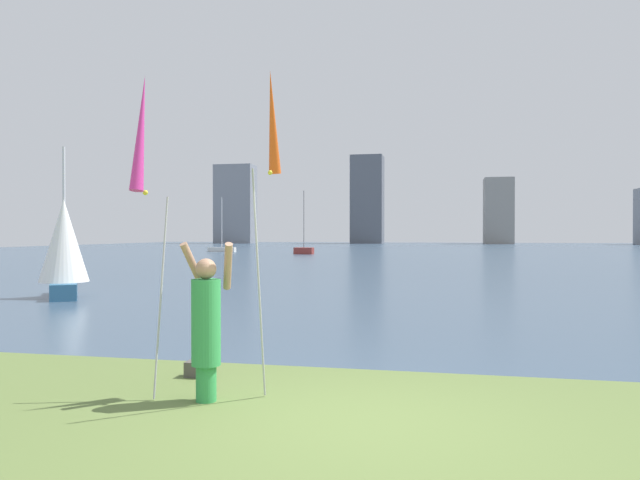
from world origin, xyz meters
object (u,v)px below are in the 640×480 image
object	(u,v)px
bag	(197,369)
sailboat_0	(304,250)
person	(206,323)
kite_flag_right	(272,130)
sailboat_4	(222,248)
sailboat_2	(64,248)
kite_flag_left	(142,139)

from	to	relation	value
bag	sailboat_0	xyz separation A→B (m)	(-9.56, 47.00, 0.26)
person	kite_flag_right	distance (m)	2.56
bag	sailboat_4	bearing A→B (deg)	110.81
kite_flag_right	sailboat_2	distance (m)	13.25
person	sailboat_4	size ratio (longest dim) A/B	0.33
person	sailboat_2	distance (m)	13.17
sailboat_0	kite_flag_left	bearing A→B (deg)	-78.87
person	kite_flag_left	bearing A→B (deg)	-150.44
sailboat_2	sailboat_0	bearing A→B (deg)	92.04
kite_flag_left	sailboat_2	world-z (taller)	sailboat_2
kite_flag_left	sailboat_2	distance (m)	13.13
kite_flag_right	sailboat_4	world-z (taller)	sailboat_4
bag	kite_flag_right	bearing A→B (deg)	-20.33
kite_flag_left	sailboat_4	xyz separation A→B (m)	(-19.60, 53.14, -2.72)
kite_flag_right	sailboat_4	xyz separation A→B (m)	(-20.86, 52.12, -2.96)
kite_flag_left	sailboat_2	size ratio (longest dim) A/B	0.81
kite_flag_left	sailboat_2	xyz separation A→B (m)	(-8.17, 10.16, -1.55)
sailboat_2	sailboat_4	distance (m)	44.49
kite_flag_left	sailboat_0	bearing A→B (deg)	101.13
sailboat_0	bag	bearing A→B (deg)	-78.50
kite_flag_left	kite_flag_right	distance (m)	1.64
person	kite_flag_left	size ratio (longest dim) A/B	0.50
sailboat_0	sailboat_4	bearing A→B (deg)	155.14
person	kite_flag_left	xyz separation A→B (m)	(-0.63, -0.38, 2.15)
sailboat_4	kite_flag_left	bearing A→B (deg)	-69.75
sailboat_2	sailboat_4	size ratio (longest dim) A/B	0.81
bag	sailboat_2	bearing A→B (deg)	133.35
person	sailboat_4	distance (m)	56.51
kite_flag_right	person	bearing A→B (deg)	-134.56
kite_flag_left	sailboat_2	bearing A→B (deg)	128.80
kite_flag_left	bag	distance (m)	3.33
person	kite_flag_right	bearing A→B (deg)	44.00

